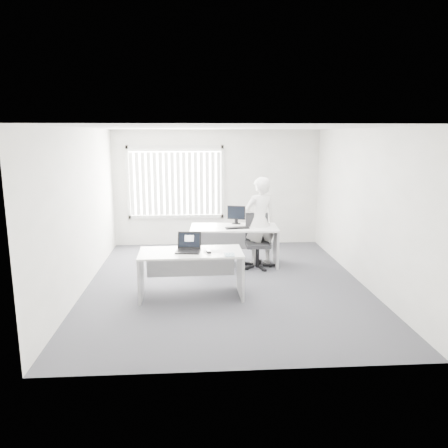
{
  "coord_description": "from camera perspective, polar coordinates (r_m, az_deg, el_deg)",
  "views": [
    {
      "loc": [
        -0.54,
        -7.59,
        2.7
      ],
      "look_at": [
        -0.02,
        0.15,
        1.09
      ],
      "focal_mm": 35.0,
      "sensor_mm": 36.0,
      "label": 1
    }
  ],
  "objects": [
    {
      "name": "booklet",
      "position": [
        7.05,
        0.74,
        -4.02
      ],
      "size": [
        0.16,
        0.22,
        0.01
      ],
      "primitive_type": "cube",
      "rotation": [
        0.0,
        0.0,
        -0.01
      ],
      "color": "white",
      "rests_on": "desk_near"
    },
    {
      "name": "person",
      "position": [
        9.07,
        4.72,
        0.37
      ],
      "size": [
        0.78,
        0.64,
        1.84
      ],
      "primitive_type": "imported",
      "rotation": [
        0.0,
        0.0,
        3.48
      ],
      "color": "silver",
      "rests_on": "ground"
    },
    {
      "name": "wall_left",
      "position": [
        7.95,
        -18.09,
        1.73
      ],
      "size": [
        0.02,
        6.0,
        2.8
      ],
      "primitive_type": "cube",
      "color": "silver",
      "rests_on": "ground"
    },
    {
      "name": "monitor",
      "position": [
        9.26,
        1.62,
        1.2
      ],
      "size": [
        0.41,
        0.23,
        0.39
      ],
      "primitive_type": null,
      "rotation": [
        0.0,
        0.0,
        -0.31
      ],
      "color": "black",
      "rests_on": "desk_far"
    },
    {
      "name": "laptop",
      "position": [
        7.2,
        -4.76,
        -2.52
      ],
      "size": [
        0.44,
        0.4,
        0.31
      ],
      "primitive_type": null,
      "rotation": [
        0.0,
        0.0,
        -0.14
      ],
      "color": "black",
      "rests_on": "desk_near"
    },
    {
      "name": "blinds",
      "position": [
        10.57,
        -6.35,
        5.24
      ],
      "size": [
        2.2,
        0.1,
        1.5
      ],
      "primitive_type": null,
      "color": "white",
      "rests_on": "wall_back"
    },
    {
      "name": "desk_far",
      "position": [
        9.06,
        1.32,
        -1.77
      ],
      "size": [
        1.83,
        0.94,
        0.81
      ],
      "rotation": [
        0.0,
        0.0,
        -0.06
      ],
      "color": "silver",
      "rests_on": "ground"
    },
    {
      "name": "wall_right",
      "position": [
        8.28,
        17.75,
        2.13
      ],
      "size": [
        0.02,
        6.0,
        2.8
      ],
      "primitive_type": "cube",
      "color": "silver",
      "rests_on": "ground"
    },
    {
      "name": "wall_back",
      "position": [
        10.69,
        -0.93,
        4.73
      ],
      "size": [
        5.0,
        0.02,
        2.8
      ],
      "primitive_type": "cube",
      "color": "silver",
      "rests_on": "ground"
    },
    {
      "name": "ceiling",
      "position": [
        7.61,
        0.21,
        12.48
      ],
      "size": [
        5.0,
        6.0,
        0.02
      ],
      "primitive_type": "cube",
      "color": "silver",
      "rests_on": "wall_back"
    },
    {
      "name": "window",
      "position": [
        10.62,
        -6.34,
        5.44
      ],
      "size": [
        2.32,
        0.06,
        1.76
      ],
      "primitive_type": "cube",
      "color": "#BBBBB6",
      "rests_on": "wall_back"
    },
    {
      "name": "mouse",
      "position": [
        7.16,
        -2.01,
        -3.64
      ],
      "size": [
        0.08,
        0.11,
        0.04
      ],
      "primitive_type": null,
      "rotation": [
        0.0,
        0.0,
        0.2
      ],
      "color": "#A8A8AA",
      "rests_on": "paper_sheet"
    },
    {
      "name": "wall_front",
      "position": [
        4.8,
        2.73,
        -3.97
      ],
      "size": [
        5.0,
        0.02,
        2.8
      ],
      "primitive_type": "cube",
      "color": "silver",
      "rests_on": "ground"
    },
    {
      "name": "ground",
      "position": [
        8.08,
        0.2,
        -7.8
      ],
      "size": [
        6.0,
        6.0,
        0.0
      ],
      "primitive_type": "plane",
      "color": "#55565D",
      "rests_on": "ground"
    },
    {
      "name": "office_chair",
      "position": [
        9.02,
        4.36,
        -3.47
      ],
      "size": [
        0.64,
        0.64,
        1.1
      ],
      "rotation": [
        0.0,
        0.0,
        -0.02
      ],
      "color": "black",
      "rests_on": "ground"
    },
    {
      "name": "paper_sheet",
      "position": [
        7.25,
        -1.51,
        -3.62
      ],
      "size": [
        0.31,
        0.22,
        0.0
      ],
      "primitive_type": "cube",
      "rotation": [
        0.0,
        0.0,
        0.0
      ],
      "color": "silver",
      "rests_on": "desk_near"
    },
    {
      "name": "desk_near",
      "position": [
        7.33,
        -4.34,
        -5.25
      ],
      "size": [
        1.73,
        0.84,
        0.78
      ],
      "rotation": [
        0.0,
        0.0,
        0.02
      ],
      "color": "silver",
      "rests_on": "ground"
    },
    {
      "name": "keyboard",
      "position": [
        8.85,
        1.74,
        -0.51
      ],
      "size": [
        0.5,
        0.21,
        0.02
      ],
      "primitive_type": "cube",
      "rotation": [
        0.0,
        0.0,
        0.12
      ],
      "color": "black",
      "rests_on": "desk_far"
    }
  ]
}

